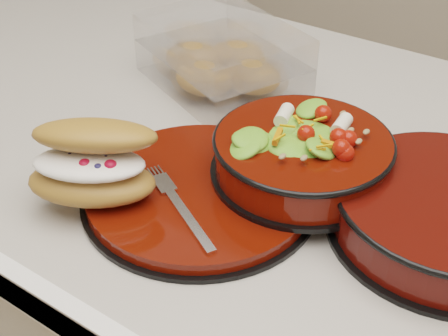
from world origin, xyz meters
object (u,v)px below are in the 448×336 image
Objects in this scene: island_counter at (201,321)px; dinner_plate at (200,192)px; croissant at (93,163)px; pastry_box at (221,59)px; fork at (181,208)px; salad_bowl at (303,150)px.

dinner_plate reaches higher than island_counter.
pastry_box is (-0.06, 0.32, -0.02)m from croissant.
croissant is 0.57× the size of pastry_box.
fork reaches higher than island_counter.
island_counter is at bearing 128.86° from dinner_plate.
fork is (0.01, -0.05, 0.01)m from dinner_plate.
dinner_plate is 1.69× the size of croissant.
croissant is at bearing 136.57° from fork.
salad_bowl is at bearing -0.65° from fork.
salad_bowl is (0.08, 0.09, 0.04)m from dinner_plate.
salad_bowl reaches higher than dinner_plate.
pastry_box reaches higher than island_counter.
dinner_plate is at bearing -134.39° from salad_bowl.
salad_bowl is at bearing 45.61° from dinner_plate.
croissant is at bearing -80.41° from island_counter.
dinner_plate is 0.97× the size of pastry_box.
fork is (0.13, -0.20, 0.47)m from island_counter.
dinner_plate is at bearing 39.88° from fork.
dinner_plate is 1.29× the size of salad_bowl.
pastry_box reaches higher than fork.
fork is at bearing -119.31° from salad_bowl.
island_counter is 0.55m from salad_bowl.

